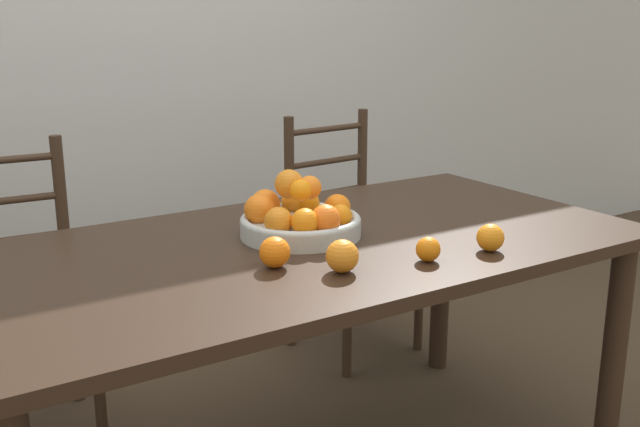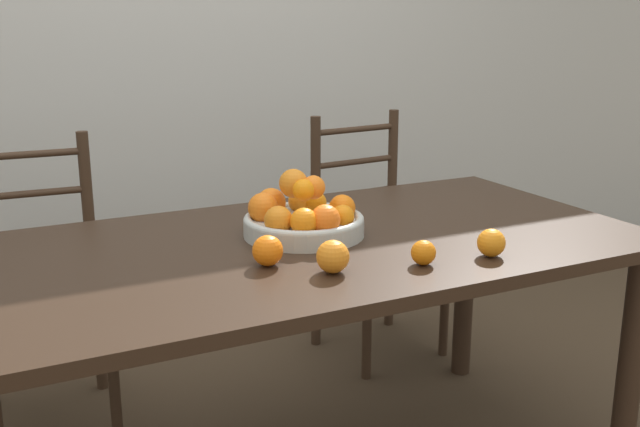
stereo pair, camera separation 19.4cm
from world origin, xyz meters
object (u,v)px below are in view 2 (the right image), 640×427
(orange_loose_1, at_px, (491,243))
(chair_right, at_px, (375,235))
(orange_loose_0, at_px, (423,253))
(orange_loose_3, at_px, (268,251))
(orange_loose_2, at_px, (333,257))
(fruit_bowl, at_px, (302,217))
(chair_left, at_px, (38,285))

(orange_loose_1, height_order, chair_right, chair_right)
(orange_loose_0, height_order, orange_loose_3, orange_loose_3)
(orange_loose_1, distance_m, orange_loose_2, 0.41)
(fruit_bowl, height_order, orange_loose_2, fruit_bowl)
(orange_loose_1, height_order, orange_loose_2, orange_loose_2)
(orange_loose_0, distance_m, orange_loose_2, 0.23)
(fruit_bowl, xyz_separation_m, orange_loose_2, (-0.07, -0.31, -0.01))
(fruit_bowl, xyz_separation_m, chair_right, (0.64, 0.69, -0.32))
(chair_right, bearing_deg, chair_left, 174.30)
(fruit_bowl, height_order, chair_left, chair_left)
(orange_loose_1, bearing_deg, chair_left, 132.62)
(orange_loose_1, distance_m, chair_right, 1.14)
(orange_loose_0, bearing_deg, chair_right, 65.07)
(fruit_bowl, distance_m, orange_loose_0, 0.39)
(orange_loose_3, xyz_separation_m, chair_right, (0.82, 0.88, -0.31))
(fruit_bowl, distance_m, orange_loose_2, 0.31)
(orange_loose_1, bearing_deg, orange_loose_0, 173.43)
(fruit_bowl, bearing_deg, chair_left, 132.68)
(orange_loose_1, distance_m, orange_loose_3, 0.56)
(orange_loose_2, xyz_separation_m, orange_loose_3, (-0.12, 0.11, -0.00))
(chair_left, height_order, chair_right, same)
(orange_loose_1, xyz_separation_m, chair_left, (-0.98, 1.06, -0.30))
(orange_loose_1, relative_size, orange_loose_2, 0.90)
(orange_loose_0, height_order, orange_loose_2, orange_loose_2)
(orange_loose_0, height_order, chair_left, chair_left)
(orange_loose_3, distance_m, chair_right, 1.24)
(chair_left, bearing_deg, orange_loose_3, -59.75)
(orange_loose_2, distance_m, chair_right, 1.26)
(orange_loose_0, relative_size, orange_loose_3, 0.81)
(chair_right, bearing_deg, fruit_bowl, -138.67)
(fruit_bowl, relative_size, chair_left, 0.35)
(fruit_bowl, distance_m, chair_left, 0.99)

